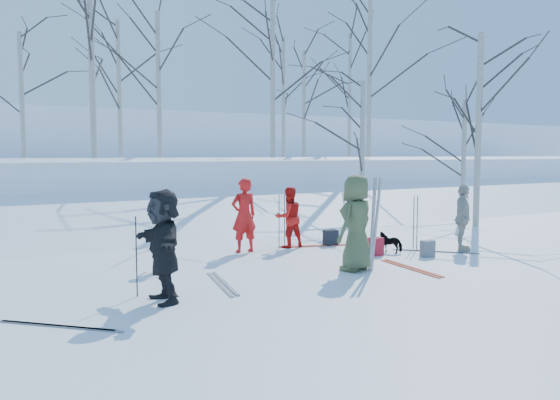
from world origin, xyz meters
TOP-DOWN VIEW (x-y plane):
  - ground at (0.00, 0.00)m, footprint 120.00×120.00m
  - snow_ramp at (0.00, 7.00)m, footprint 70.00×9.49m
  - snow_plateau at (0.00, 17.00)m, footprint 70.00×18.00m
  - far_hill at (0.00, 38.00)m, footprint 90.00×30.00m
  - skier_olive_center at (0.54, -0.64)m, footprint 1.11×0.91m
  - skier_red_north at (-0.50, 2.36)m, footprint 0.65×0.43m
  - skier_redor_behind at (0.76, 2.38)m, footprint 0.76×0.61m
  - skier_red_seated at (-2.89, 1.25)m, footprint 0.49×0.66m
  - skier_cream_east at (4.17, -0.15)m, footprint 0.97×0.93m
  - skier_grey_west at (-3.56, -0.98)m, footprint 0.63×1.71m
  - dog at (2.52, 0.55)m, footprint 0.54×0.63m
  - upright_ski_left at (0.77, -0.88)m, footprint 0.08×0.16m
  - upright_ski_right at (0.85, -0.88)m, footprint 0.12×0.23m
  - ski_pair_a at (1.64, -1.06)m, footprint 0.60×1.94m
  - ski_pair_b at (3.49, 0.06)m, footprint 2.10×2.10m
  - ski_pair_c at (-2.28, -0.36)m, footprint 0.89×1.97m
  - ski_pair_d at (-5.24, -1.47)m, footprint 2.10×2.10m
  - ski_pair_e at (1.50, 2.17)m, footprint 1.25×2.01m
  - ski_pole_a at (-2.64, 1.59)m, footprint 0.02×0.02m
  - ski_pole_b at (3.34, 0.66)m, footprint 0.02×0.02m
  - ski_pole_c at (3.29, 0.48)m, footprint 0.02×0.02m
  - ski_pole_d at (0.73, 2.54)m, footprint 0.02×0.02m
  - ski_pole_e at (0.50, 2.41)m, footprint 0.02×0.02m
  - ski_pole_f at (-3.86, -0.45)m, footprint 0.02×0.02m
  - backpack_red at (1.95, 0.43)m, footprint 0.32×0.22m
  - backpack_grey at (2.87, -0.30)m, footprint 0.30×0.20m
  - backpack_dark at (1.87, 2.12)m, footprint 0.34×0.24m
  - birch_plateau_a at (10.34, 11.06)m, footprint 6.14×6.14m
  - birch_plateau_c at (-0.14, 15.66)m, footprint 4.84×4.84m
  - birch_plateau_d at (4.64, 10.14)m, footprint 5.15×5.15m
  - birch_plateau_e at (0.70, 12.60)m, footprint 4.71×4.71m
  - birch_plateau_f at (8.74, 16.31)m, footprint 5.07×5.07m
  - birch_plateau_g at (12.40, 15.28)m, footprint 5.31×5.31m
  - birch_plateau_h at (-4.33, 13.10)m, footprint 3.83×3.83m
  - birch_plateau_i at (-2.43, 9.91)m, footprint 5.52×5.52m
  - birch_plateau_j at (7.78, 12.73)m, footprint 4.09×4.09m
  - birch_edge_b at (8.14, 2.82)m, footprint 4.93×4.93m
  - birch_edge_c at (9.62, 4.70)m, footprint 3.63×3.63m
  - birch_edge_e at (5.95, 6.00)m, footprint 4.04×4.04m

SIDE VIEW (x-z plane):
  - ground at x=0.00m, z-range 0.00..0.00m
  - ski_pair_a at x=1.64m, z-range 0.00..0.02m
  - ski_pair_b at x=3.49m, z-range 0.00..0.02m
  - ski_pair_c at x=-2.28m, z-range 0.00..0.02m
  - ski_pair_d at x=-5.24m, z-range 0.00..0.02m
  - ski_pair_e at x=1.50m, z-range 0.00..0.02m
  - snow_ramp at x=0.00m, z-range -1.91..2.21m
  - backpack_grey at x=2.87m, z-range 0.00..0.38m
  - backpack_dark at x=1.87m, z-range 0.00..0.40m
  - backpack_red at x=1.95m, z-range 0.00..0.42m
  - dog at x=2.52m, z-range 0.00..0.49m
  - skier_red_seated at x=-2.89m, z-range 0.00..0.91m
  - ski_pole_a at x=-2.64m, z-range 0.00..1.34m
  - ski_pole_b at x=3.34m, z-range 0.00..1.34m
  - ski_pole_c at x=3.29m, z-range 0.00..1.34m
  - ski_pole_d at x=0.73m, z-range 0.00..1.34m
  - ski_pole_e at x=0.50m, z-range 0.00..1.34m
  - ski_pole_f at x=-3.86m, z-range 0.00..1.34m
  - skier_redor_behind at x=0.76m, z-range 0.00..1.53m
  - skier_cream_east at x=4.17m, z-range 0.00..1.62m
  - skier_red_north at x=-0.50m, z-range 0.00..1.78m
  - skier_grey_west at x=-3.56m, z-range 0.00..1.81m
  - upright_ski_left at x=0.77m, z-range 0.00..1.90m
  - upright_ski_right at x=0.85m, z-range 0.00..1.90m
  - skier_olive_center at x=0.54m, z-range 0.00..1.95m
  - snow_plateau at x=0.00m, z-range -0.10..2.10m
  - far_hill at x=0.00m, z-range -1.00..5.00m
  - birch_edge_c at x=9.62m, z-range 0.00..4.33m
  - birch_edge_e at x=5.95m, z-range 0.00..4.91m
  - birch_edge_b at x=8.14m, z-range 0.00..6.19m
  - birch_plateau_h at x=-4.33m, z-range 2.20..6.81m
  - birch_plateau_j at x=7.78m, z-range 2.20..7.19m
  - birch_plateau_e at x=0.70m, z-range 2.20..8.07m
  - birch_plateau_c at x=-0.14m, z-range 2.20..8.26m
  - birch_plateau_f at x=8.74m, z-range 2.20..8.59m
  - birch_plateau_d at x=4.64m, z-range 2.20..8.70m
  - birch_plateau_g at x=12.40m, z-range 2.20..8.93m
  - birch_plateau_i at x=-2.43m, z-range 2.20..9.23m
  - birch_plateau_a at x=10.34m, z-range 2.20..10.11m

